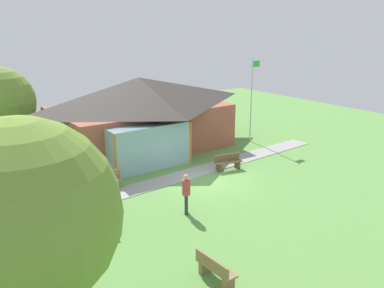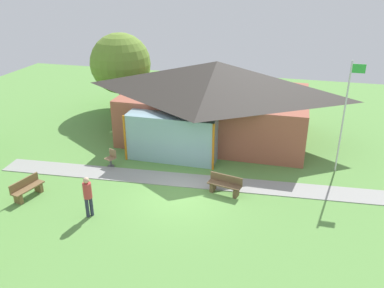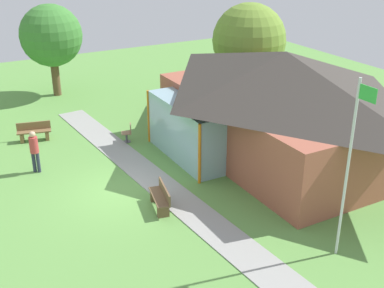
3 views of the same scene
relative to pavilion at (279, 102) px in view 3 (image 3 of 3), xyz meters
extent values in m
plane|color=#609947|center=(0.03, -7.03, -2.30)|extent=(44.00, 44.00, 0.00)
cube|color=#A35642|center=(0.06, 0.15, -0.95)|extent=(10.20, 6.40, 2.68)
pyramid|color=#38332D|center=(0.06, 0.15, 1.26)|extent=(11.20, 7.40, 1.74)
cube|color=#8CB2BF|center=(-1.47, -3.65, -1.09)|extent=(4.59, 1.20, 2.41)
cylinder|color=orange|center=(-3.76, -4.25, -1.09)|extent=(0.12, 0.12, 2.41)
cylinder|color=orange|center=(0.83, -4.25, -1.09)|extent=(0.12, 0.12, 2.41)
cube|color=#999993|center=(0.03, -5.66, -2.28)|extent=(18.66, 2.65, 0.03)
cylinder|color=silver|center=(6.68, -2.86, 0.42)|extent=(0.08, 0.08, 5.44)
cube|color=green|center=(6.98, -2.86, 2.79)|extent=(0.60, 0.02, 0.40)
cube|color=brown|center=(-6.37, -8.81, -1.85)|extent=(0.77, 1.56, 0.06)
cube|color=brown|center=(-6.24, -8.28, -2.10)|extent=(0.43, 0.25, 0.39)
cube|color=brown|center=(-6.49, -9.35, -2.10)|extent=(0.43, 0.25, 0.39)
cube|color=brown|center=(-6.55, -8.77, -1.64)|extent=(0.40, 1.47, 0.36)
cube|color=brown|center=(1.79, -6.39, -1.85)|extent=(1.56, 0.75, 0.06)
cube|color=brown|center=(2.33, -6.50, -2.10)|extent=(0.24, 0.43, 0.39)
cube|color=brown|center=(1.26, -6.27, -2.10)|extent=(0.24, 0.43, 0.39)
cube|color=brown|center=(1.84, -6.20, -1.64)|extent=(1.48, 0.38, 0.36)
cube|color=#8C6B4C|center=(-4.21, -5.19, -1.86)|extent=(0.56, 0.56, 0.04)
cube|color=#8C6B4C|center=(-4.14, -5.00, -1.64)|extent=(0.43, 0.19, 0.40)
cylinder|color=#4C4C51|center=(-4.21, -5.19, -2.09)|extent=(0.10, 0.10, 0.42)
cylinder|color=#4C4C51|center=(-4.21, -5.19, -2.29)|extent=(0.36, 0.36, 0.02)
cylinder|color=#2D3347|center=(-3.17, -9.53, -1.87)|extent=(0.14, 0.14, 0.85)
cylinder|color=#2D3347|center=(-3.06, -9.39, -1.87)|extent=(0.14, 0.14, 0.85)
cylinder|color=#BF3F3F|center=(-3.11, -9.46, -1.12)|extent=(0.34, 0.34, 0.65)
sphere|color=#D8AD8C|center=(-3.11, -9.46, -0.68)|extent=(0.24, 0.24, 0.24)
cylinder|color=brown|center=(-7.30, 3.55, -1.48)|extent=(0.49, 0.49, 1.64)
sphere|color=olive|center=(-7.30, 3.55, 0.88)|extent=(4.12, 4.12, 4.12)
cylinder|color=brown|center=(-12.60, -6.11, -1.22)|extent=(0.45, 0.45, 2.16)
sphere|color=#3D7F33|center=(-12.60, -6.11, 1.15)|extent=(3.44, 3.44, 3.44)
camera|label=1|loc=(-12.23, -22.57, 5.40)|focal=39.29mm
camera|label=2|loc=(4.27, -21.62, 6.84)|focal=37.56mm
camera|label=3|loc=(15.39, -12.59, 6.68)|focal=46.44mm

